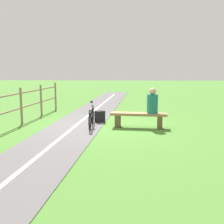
{
  "coord_description": "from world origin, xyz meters",
  "views": [
    {
      "loc": [
        -0.86,
        9.21,
        1.89
      ],
      "look_at": [
        -0.46,
        2.05,
        0.78
      ],
      "focal_mm": 44.03,
      "sensor_mm": 36.0,
      "label": 1
    }
  ],
  "objects": [
    {
      "name": "bench",
      "position": [
        -1.23,
        0.31,
        0.34
      ],
      "size": [
        1.86,
        0.58,
        0.49
      ],
      "rotation": [
        0.0,
        0.0,
        -0.1
      ],
      "color": "#937047",
      "rests_on": "ground_plane"
    },
    {
      "name": "ground_plane",
      "position": [
        0.0,
        0.0,
        0.0
      ],
      "size": [
        80.0,
        80.0,
        0.0
      ],
      "primitive_type": "plane",
      "color": "#477A2D"
    },
    {
      "name": "paved_path",
      "position": [
        1.11,
        4.0,
        0.01
      ],
      "size": [
        3.99,
        36.04,
        0.02
      ],
      "primitive_type": "cube",
      "rotation": [
        0.0,
        0.0,
        -0.06
      ],
      "color": "#565454",
      "rests_on": "ground_plane"
    },
    {
      "name": "backpack",
      "position": [
        0.13,
        -0.48,
        0.21
      ],
      "size": [
        0.39,
        0.38,
        0.43
      ],
      "rotation": [
        0.0,
        0.0,
        3.8
      ],
      "color": "black",
      "rests_on": "ground_plane"
    },
    {
      "name": "person_seated",
      "position": [
        -1.67,
        0.35,
        0.85
      ],
      "size": [
        0.38,
        0.38,
        0.83
      ],
      "rotation": [
        0.0,
        0.0,
        -0.1
      ],
      "color": "#1E6B66",
      "rests_on": "bench"
    },
    {
      "name": "bicycle",
      "position": [
        0.32,
        0.36,
        0.36
      ],
      "size": [
        0.14,
        1.77,
        0.86
      ],
      "rotation": [
        0.0,
        0.0,
        1.62
      ],
      "color": "black",
      "rests_on": "ground_plane"
    },
    {
      "name": "path_centre_line",
      "position": [
        1.11,
        4.0,
        0.02
      ],
      "size": [
        2.03,
        31.95,
        0.0
      ],
      "primitive_type": "cube",
      "rotation": [
        0.0,
        0.0,
        -0.06
      ],
      "color": "silver",
      "rests_on": "paved_path"
    }
  ]
}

